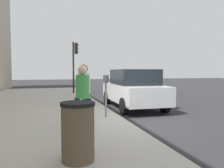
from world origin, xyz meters
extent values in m
plane|color=#2B2B2D|center=(0.00, 0.00, 0.00)|extent=(80.00, 80.00, 0.00)
cube|color=#B7B2A8|center=(0.00, 3.00, 0.07)|extent=(28.00, 6.00, 0.15)
cylinder|color=gray|center=(0.30, 0.51, 0.72)|extent=(0.07, 0.07, 1.15)
cube|color=#383D42|center=(0.20, 0.51, 1.43)|extent=(0.16, 0.11, 0.26)
cube|color=#383D42|center=(0.40, 0.51, 1.43)|extent=(0.16, 0.11, 0.26)
cube|color=#268C33|center=(0.20, 0.45, 1.45)|extent=(0.10, 0.01, 0.10)
cube|color=#268C33|center=(0.40, 0.45, 1.45)|extent=(0.10, 0.01, 0.10)
cylinder|color=#47474C|center=(0.38, 1.23, 0.57)|extent=(0.15, 0.15, 0.83)
cylinder|color=#47474C|center=(0.00, 1.28, 0.57)|extent=(0.15, 0.15, 0.83)
cylinder|color=silver|center=(0.19, 1.25, 1.31)|extent=(0.38, 0.38, 0.66)
sphere|color=brown|center=(0.19, 1.25, 1.78)|extent=(0.26, 0.26, 0.26)
cylinder|color=#191E4C|center=(-0.69, 1.58, 0.55)|extent=(0.15, 0.15, 0.80)
cylinder|color=#191E4C|center=(-0.94, 1.31, 0.55)|extent=(0.15, 0.15, 0.80)
cylinder|color=green|center=(-0.82, 1.45, 1.27)|extent=(0.37, 0.37, 0.63)
sphere|color=beige|center=(-0.82, 1.45, 1.71)|extent=(0.25, 0.25, 0.25)
cube|color=silver|center=(2.59, -1.35, 0.71)|extent=(4.44, 1.94, 0.76)
cube|color=black|center=(2.39, -1.35, 1.43)|extent=(2.24, 1.74, 0.68)
cylinder|color=black|center=(4.04, -0.51, 0.33)|extent=(0.66, 0.23, 0.66)
cylinder|color=black|center=(4.00, -2.26, 0.33)|extent=(0.66, 0.23, 0.66)
cylinder|color=black|center=(1.18, -0.44, 0.33)|extent=(0.66, 0.23, 0.66)
cylinder|color=black|center=(1.14, -2.19, 0.33)|extent=(0.66, 0.23, 0.66)
cylinder|color=black|center=(8.73, 0.72, 1.95)|extent=(0.12, 0.12, 3.60)
cube|color=black|center=(8.73, 0.52, 3.30)|extent=(0.24, 0.20, 0.76)
sphere|color=red|center=(8.73, 0.41, 3.54)|extent=(0.14, 0.14, 0.14)
sphere|color=orange|center=(8.73, 0.41, 3.30)|extent=(0.14, 0.14, 0.14)
sphere|color=green|center=(8.73, 0.41, 3.06)|extent=(0.14, 0.14, 0.14)
cylinder|color=brown|center=(-3.03, 1.85, 0.62)|extent=(0.56, 0.56, 0.95)
cylinder|color=black|center=(-3.03, 1.85, 1.13)|extent=(0.59, 0.59, 0.06)
camera|label=1|loc=(-6.67, 2.29, 1.68)|focal=34.56mm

